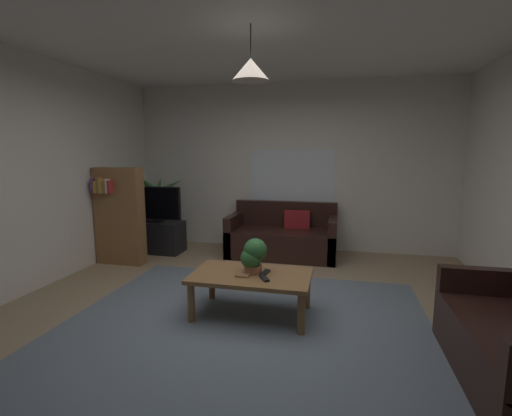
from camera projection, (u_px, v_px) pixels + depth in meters
The scene contains 17 objects.
floor at pixel (249, 319), 3.50m from camera, with size 5.27×5.47×0.02m, color #9E8466.
rug at pixel (244, 327), 3.31m from camera, with size 3.42×3.01×0.01m, color slate.
wall_back at pixel (289, 167), 5.95m from camera, with size 5.39×0.06×2.74m, color silver.
wall_left at pixel (12, 175), 3.89m from camera, with size 0.06×5.47×2.74m, color silver.
ceiling at pixel (248, 18), 3.08m from camera, with size 5.27×5.47×0.02m, color white.
window_pane at pixel (292, 183), 5.95m from camera, with size 1.39×0.01×1.12m, color white.
couch_under_window at pixel (283, 238), 5.63m from camera, with size 1.67×0.85×0.82m.
coffee_table at pixel (252, 280), 3.53m from camera, with size 1.17×0.69×0.42m.
book_on_table_0 at pixel (243, 275), 3.46m from camera, with size 0.13×0.12×0.02m, color #99663F.
remote_on_table_0 at pixel (264, 278), 3.36m from camera, with size 0.05×0.16×0.02m, color black.
remote_on_table_1 at pixel (265, 272), 3.53m from camera, with size 0.05×0.16×0.02m, color black.
potted_plant_on_table at pixel (253, 255), 3.52m from camera, with size 0.26×0.25×0.35m.
tv_stand at pixel (155, 237), 5.84m from camera, with size 0.90×0.44×0.50m, color black.
tv at pixel (153, 204), 5.74m from camera, with size 0.93×0.16×0.57m.
potted_palm_corner at pixel (159, 212), 6.30m from camera, with size 0.99×0.75×1.31m.
bookshelf_corner at pixel (119, 215), 5.16m from camera, with size 0.70×0.31×1.40m.
pendant_lamp at pixel (251, 69), 3.23m from camera, with size 0.35×0.35×0.49m.
Camera 1 is at (0.81, -3.19, 1.60)m, focal length 25.05 mm.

